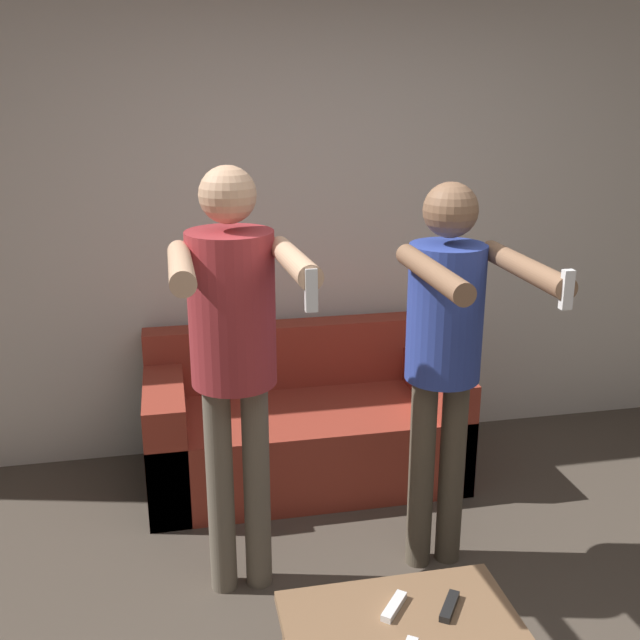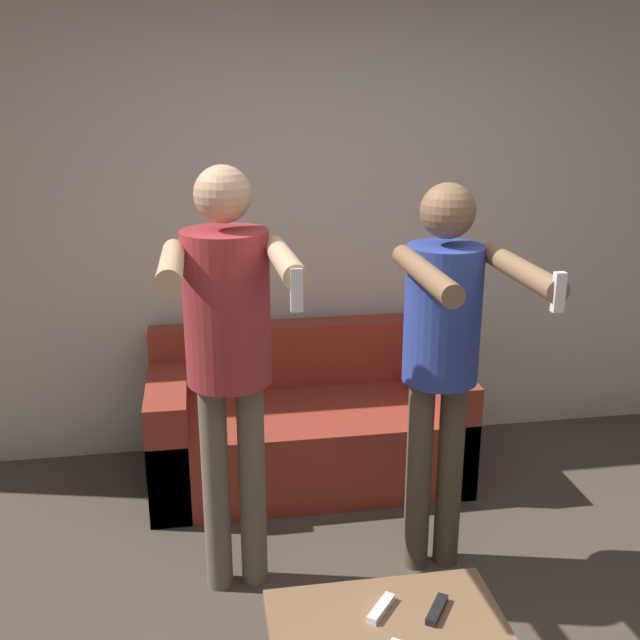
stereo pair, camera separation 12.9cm
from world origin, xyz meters
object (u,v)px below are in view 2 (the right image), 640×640
(person_standing_right, at_px, (443,340))
(remote_mid, at_px, (437,610))
(couch, at_px, (306,426))
(person_standing_left, at_px, (228,336))
(remote_far, at_px, (381,608))

(person_standing_right, height_order, remote_mid, person_standing_right)
(couch, xyz_separation_m, person_standing_right, (0.43, -0.91, 0.78))
(couch, xyz_separation_m, remote_mid, (0.21, -1.62, 0.09))
(person_standing_left, bearing_deg, remote_far, -56.51)
(person_standing_right, xyz_separation_m, remote_mid, (-0.22, -0.71, -0.70))
(couch, height_order, remote_mid, couch)
(remote_mid, bearing_deg, person_standing_right, 72.79)
(person_standing_left, height_order, remote_mid, person_standing_left)
(couch, relative_size, person_standing_left, 0.93)
(person_standing_right, relative_size, remote_mid, 11.67)
(person_standing_left, xyz_separation_m, remote_far, (0.45, -0.68, -0.76))
(couch, xyz_separation_m, person_standing_left, (-0.43, -0.91, 0.85))
(person_standing_right, bearing_deg, remote_mid, -107.21)
(couch, distance_m, remote_mid, 1.64)
(person_standing_left, bearing_deg, remote_mid, -48.55)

